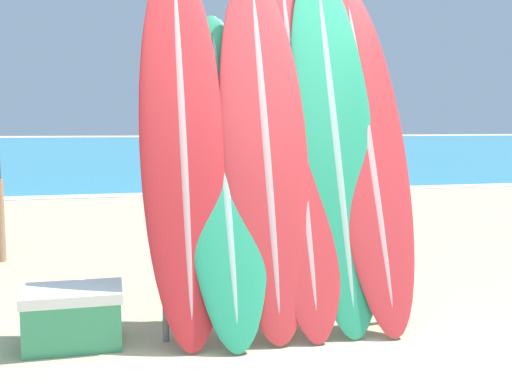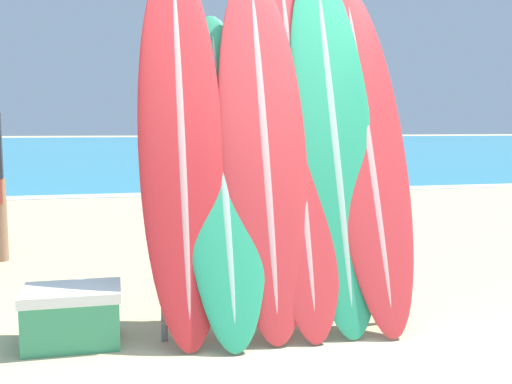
# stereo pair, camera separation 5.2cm
# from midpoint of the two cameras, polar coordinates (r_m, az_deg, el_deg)

# --- Properties ---
(ground_plane) EXTENTS (160.00, 160.00, 0.00)m
(ground_plane) POSITION_cam_midpoint_polar(r_m,az_deg,el_deg) (3.37, 5.78, -17.17)
(ground_plane) COLOR #CCB789
(ocean_water) EXTENTS (120.00, 60.00, 0.01)m
(ocean_water) POSITION_cam_midpoint_polar(r_m,az_deg,el_deg) (41.05, -11.82, 4.34)
(ocean_water) COLOR teal
(ocean_water) RESTS_ON ground_plane
(surfboard_rack) EXTENTS (1.60, 0.04, 0.82)m
(surfboard_rack) POSITION_cam_midpoint_polar(r_m,az_deg,el_deg) (3.92, 3.08, -6.96)
(surfboard_rack) COLOR slate
(surfboard_rack) RESTS_ON ground_plane
(surfboard_slot_0) EXTENTS (0.54, 0.84, 2.47)m
(surfboard_slot_0) POSITION_cam_midpoint_polar(r_m,az_deg,el_deg) (3.79, -6.75, 4.69)
(surfboard_slot_0) COLOR red
(surfboard_slot_0) RESTS_ON ground_plane
(surfboard_slot_1) EXTENTS (0.54, 0.93, 2.11)m
(surfboard_slot_1) POSITION_cam_midpoint_polar(r_m,az_deg,el_deg) (3.81, -2.79, 1.97)
(surfboard_slot_1) COLOR #289E70
(surfboard_slot_1) RESTS_ON ground_plane
(surfboard_slot_2) EXTENTS (0.58, 0.87, 2.42)m
(surfboard_slot_2) POSITION_cam_midpoint_polar(r_m,az_deg,el_deg) (3.88, 1.10, 4.38)
(surfboard_slot_2) COLOR red
(surfboard_slot_2) RESTS_ON ground_plane
(surfboard_slot_3) EXTENTS (0.55, 0.98, 2.53)m
(surfboard_slot_3) POSITION_cam_midpoint_polar(r_m,az_deg,el_deg) (3.99, 4.26, 5.21)
(surfboard_slot_3) COLOR red
(surfboard_slot_3) RESTS_ON ground_plane
(surfboard_slot_4) EXTENTS (0.57, 0.90, 2.50)m
(surfboard_slot_4) POSITION_cam_midpoint_polar(r_m,az_deg,el_deg) (4.05, 7.76, 4.97)
(surfboard_slot_4) COLOR #289E70
(surfboard_slot_4) RESTS_ON ground_plane
(surfboard_slot_5) EXTENTS (0.54, 1.00, 2.38)m
(surfboard_slot_5) POSITION_cam_midpoint_polar(r_m,az_deg,el_deg) (4.15, 10.93, 4.13)
(surfboard_slot_5) COLOR red
(surfboard_slot_5) RESTS_ON ground_plane
(person_near_water) EXTENTS (0.29, 0.25, 1.68)m
(person_near_water) POSITION_cam_midpoint_polar(r_m,az_deg,el_deg) (9.56, 5.61, 3.76)
(person_near_water) COLOR tan
(person_near_water) RESTS_ON ground_plane
(cooler_box) EXTENTS (0.59, 0.41, 0.36)m
(cooler_box) POSITION_cam_midpoint_polar(r_m,az_deg,el_deg) (3.92, -16.71, -11.21)
(cooler_box) COLOR #389366
(cooler_box) RESTS_ON ground_plane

